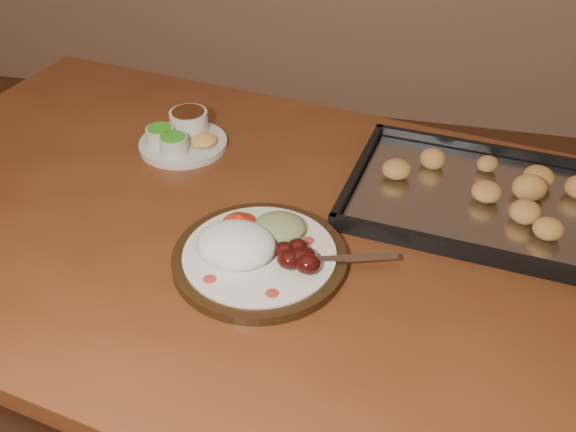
# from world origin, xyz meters

# --- Properties ---
(dining_table) EXTENTS (1.63, 1.15, 0.75)m
(dining_table) POSITION_xyz_m (0.07, 0.17, 0.65)
(dining_table) COLOR brown
(dining_table) RESTS_ON ground
(dinner_plate) EXTENTS (0.36, 0.28, 0.06)m
(dinner_plate) POSITION_xyz_m (0.11, 0.07, 0.77)
(dinner_plate) COLOR black
(dinner_plate) RESTS_ON dining_table
(condiment_saucer) EXTENTS (0.18, 0.18, 0.06)m
(condiment_saucer) POSITION_xyz_m (-0.13, 0.38, 0.77)
(condiment_saucer) COLOR beige
(condiment_saucer) RESTS_ON dining_table
(baking_tray) EXTENTS (0.50, 0.40, 0.05)m
(baking_tray) POSITION_xyz_m (0.45, 0.31, 0.76)
(baking_tray) COLOR black
(baking_tray) RESTS_ON dining_table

